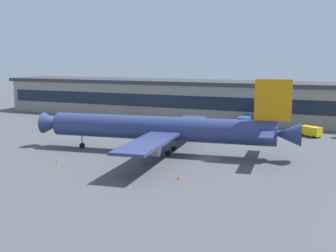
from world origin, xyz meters
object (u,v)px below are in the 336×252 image
object	(u,v)px
follow_me_car	(133,118)
crew_van	(311,131)
belt_loader	(260,130)
fuel_truck	(245,122)
airliner	(164,129)
traffic_cone_1	(57,162)
traffic_cone_0	(179,178)

from	to	relation	value
follow_me_car	crew_van	size ratio (longest dim) A/B	0.82
belt_loader	fuel_truck	distance (m)	10.42
airliner	traffic_cone_1	size ratio (longest dim) A/B	96.01
airliner	crew_van	distance (m)	40.79
belt_loader	traffic_cone_0	world-z (taller)	belt_loader
fuel_truck	traffic_cone_1	bearing A→B (deg)	-111.44
fuel_truck	traffic_cone_0	xyz separation A→B (m)	(3.50, -55.15, -1.57)
fuel_truck	traffic_cone_1	distance (m)	58.25
traffic_cone_1	airliner	bearing A→B (deg)	48.00
fuel_truck	traffic_cone_1	size ratio (longest dim) A/B	14.92
crew_van	belt_loader	bearing A→B (deg)	-168.42
traffic_cone_0	crew_van	bearing A→B (deg)	73.57
traffic_cone_1	fuel_truck	bearing A→B (deg)	68.56
fuel_truck	traffic_cone_0	distance (m)	55.29
crew_van	traffic_cone_0	xyz separation A→B (m)	(-14.47, -49.08, -1.14)
traffic_cone_0	traffic_cone_1	bearing A→B (deg)	177.80
airliner	follow_me_car	bearing A→B (deg)	126.84
airliner	fuel_truck	world-z (taller)	airliner
airliner	fuel_truck	bearing A→B (deg)	79.79
follow_me_car	fuel_truck	xyz separation A→B (m)	(34.40, 1.48, 0.79)
follow_me_car	fuel_truck	bearing A→B (deg)	2.46
follow_me_car	traffic_cone_0	size ratio (longest dim) A/B	7.28
airliner	belt_loader	xyz separation A→B (m)	(12.81, 29.67, -3.92)
airliner	traffic_cone_0	xyz separation A→B (m)	(10.38, -16.94, -4.76)
belt_loader	traffic_cone_0	bearing A→B (deg)	-92.98
follow_me_car	belt_loader	bearing A→B (deg)	-9.94
belt_loader	traffic_cone_1	distance (m)	53.16
crew_van	fuel_truck	size ratio (longest dim) A/B	0.66
follow_me_car	traffic_cone_1	world-z (taller)	follow_me_car
belt_loader	fuel_truck	bearing A→B (deg)	124.75
airliner	traffic_cone_0	distance (m)	20.43
follow_me_car	airliner	bearing A→B (deg)	-53.16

